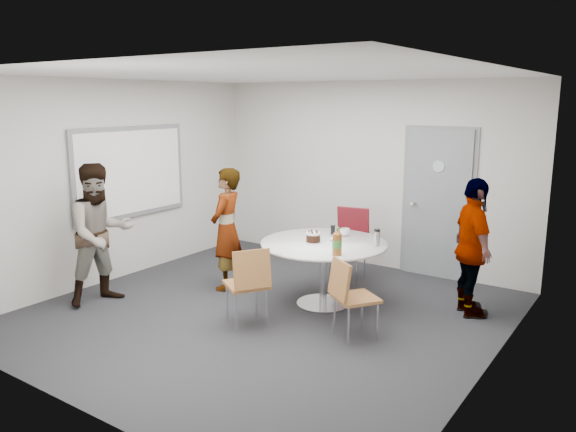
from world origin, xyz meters
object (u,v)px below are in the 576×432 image
Objects in this scene: chair_near_right at (349,291)px; person_right at (473,248)px; door at (438,204)px; chair_far at (350,236)px; person_left at (101,234)px; table at (325,251)px; person_main at (227,229)px; chair_near_left at (249,279)px; whiteboard at (131,172)px.

chair_near_right is 0.53× the size of person_right.
door is 2.16× the size of chair_far.
person_right is at bearing -47.59° from person_left.
door is 2.02m from table.
person_left is 1.07× the size of person_right.
person_left reaches higher than person_main.
table is 1.68m from person_right.
chair_near_left is at bearing 97.19° from person_right.
whiteboard is at bearing 109.14° from chair_near_left.
chair_near_left is 2.54m from person_right.
person_left is (-2.29, -1.42, 0.18)m from table.
table is at bearing -44.67° from person_left.
whiteboard is 1.66m from person_main.
door is 1.12× the size of whiteboard.
person_left is (-2.99, -0.72, 0.34)m from chair_near_right.
chair_near_right is (1.03, 0.34, -0.03)m from chair_near_left.
door is at bearing 32.66° from whiteboard.
chair_near_right is at bearing 107.24° from chair_far.
chair_near_right is at bearing -4.48° from whiteboard.
door is at bearing 125.24° from chair_near_right.
whiteboard is 3.71m from chair_near_right.
door is 2.50× the size of chair_near_right.
person_right is (0.85, -1.18, -0.23)m from door.
table reaches higher than chair_far.
whiteboard is at bearing 68.37° from person_right.
whiteboard is at bearing -149.76° from chair_near_right.
chair_far is 0.62× the size of person_main.
chair_far reaches higher than chair_near_right.
door is at bearing 13.70° from chair_near_left.
door reaches higher than table.
chair_near_right is (0.02, -2.56, -0.51)m from door.
door reaches higher than person_main.
person_main reaches higher than chair_near_left.
person_right reaches higher than chair_far.
table is at bearing 81.58° from person_main.
chair_far is at bearing 29.90° from whiteboard.
table is 1.09m from chair_near_left.
person_right is (3.82, 2.10, -0.06)m from person_left.
table is at bearing 92.02° from chair_far.
person_right is at bearing -54.29° from door.
person_left reaches higher than person_right.
chair_far is 0.58× the size of person_left.
chair_near_left is 2.14m from chair_far.
door is at bearing 0.09° from person_right.
person_main is at bearing 37.82° from chair_far.
table is at bearing 15.27° from chair_near_left.
whiteboard reaches higher than chair_near_right.
person_left is at bearing -132.07° from door.
person_right reaches higher than person_main.
person_main is at bearing 9.06° from whiteboard.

